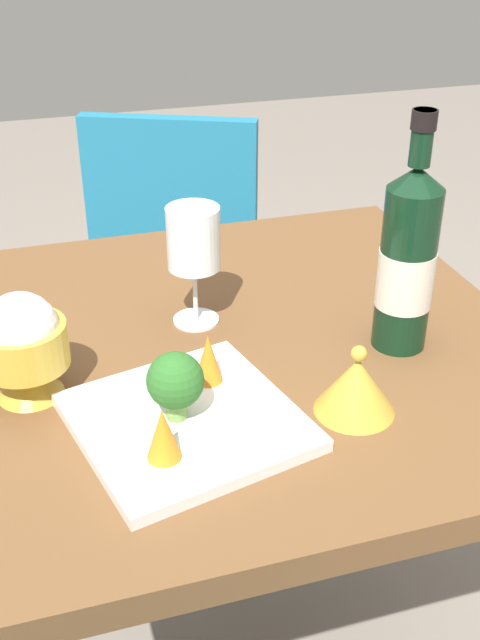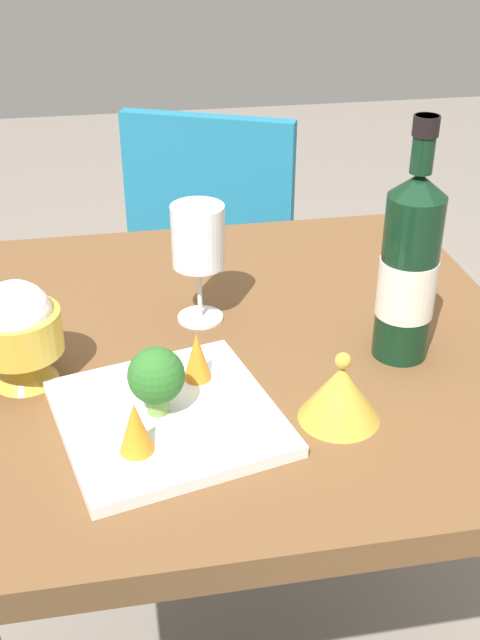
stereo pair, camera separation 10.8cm
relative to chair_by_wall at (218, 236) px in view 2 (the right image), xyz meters
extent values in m
cube|color=brown|center=(-0.83, 0.09, 0.19)|extent=(0.81, 0.81, 0.04)
cylinder|color=brown|center=(-0.48, -0.26, -0.18)|extent=(0.05, 0.05, 0.70)
cylinder|color=brown|center=(-0.48, 0.44, -0.18)|extent=(0.05, 0.05, 0.70)
cube|color=teal|center=(0.09, -0.04, -0.09)|extent=(0.53, 0.53, 0.02)
cube|color=teal|center=(-0.07, 0.03, 0.12)|extent=(0.20, 0.38, 0.40)
cylinder|color=black|center=(0.32, 0.04, -0.31)|extent=(0.03, 0.03, 0.43)
cylinder|color=black|center=(0.18, -0.27, -0.31)|extent=(0.03, 0.03, 0.43)
cylinder|color=black|center=(0.01, 0.18, -0.31)|extent=(0.03, 0.03, 0.43)
cylinder|color=black|center=(-0.13, -0.13, -0.31)|extent=(0.03, 0.03, 0.43)
cylinder|color=black|center=(-0.90, -0.12, 0.32)|extent=(0.08, 0.08, 0.23)
cone|color=black|center=(-0.90, -0.12, 0.45)|extent=(0.08, 0.08, 0.03)
cylinder|color=black|center=(-0.90, -0.12, 0.50)|extent=(0.03, 0.03, 0.07)
cylinder|color=black|center=(-0.90, -0.12, 0.52)|extent=(0.03, 0.03, 0.02)
cylinder|color=silver|center=(-0.90, -0.12, 0.31)|extent=(0.08, 0.08, 0.08)
cylinder|color=white|center=(-0.76, 0.14, 0.21)|extent=(0.07, 0.07, 0.00)
cylinder|color=white|center=(-0.76, 0.14, 0.25)|extent=(0.01, 0.01, 0.08)
cylinder|color=white|center=(-0.76, 0.14, 0.34)|extent=(0.08, 0.08, 0.09)
cone|color=gold|center=(-0.88, 0.39, 0.23)|extent=(0.08, 0.08, 0.04)
cylinder|color=gold|center=(-0.88, 0.39, 0.28)|extent=(0.11, 0.11, 0.05)
sphere|color=white|center=(-0.88, 0.39, 0.30)|extent=(0.09, 0.09, 0.09)
cone|color=gold|center=(-1.03, 0.01, 0.24)|extent=(0.10, 0.10, 0.07)
sphere|color=gold|center=(-1.03, 0.01, 0.29)|extent=(0.02, 0.02, 0.02)
cube|color=white|center=(-1.00, 0.21, 0.22)|extent=(0.30, 0.30, 0.02)
cylinder|color=#729E4C|center=(-1.00, 0.22, 0.24)|extent=(0.03, 0.03, 0.03)
sphere|color=#2D6B28|center=(-1.00, 0.22, 0.28)|extent=(0.07, 0.07, 0.07)
cone|color=orange|center=(-1.07, 0.25, 0.26)|extent=(0.04, 0.04, 0.06)
cone|color=orange|center=(-0.94, 0.17, 0.26)|extent=(0.04, 0.04, 0.07)
camera|label=1|loc=(-1.72, 0.36, 0.78)|focal=43.28mm
camera|label=2|loc=(-1.75, 0.26, 0.78)|focal=43.28mm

